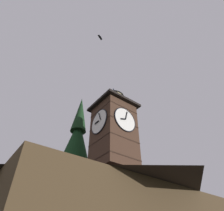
{
  "coord_description": "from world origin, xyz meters",
  "views": [
    {
      "loc": [
        11.03,
        11.13,
        1.62
      ],
      "look_at": [
        1.1,
        -1.97,
        14.6
      ],
      "focal_mm": 31.76,
      "sensor_mm": 36.0,
      "label": 1
    }
  ],
  "objects": [
    {
      "name": "pine_tree_behind",
      "position": [
        2.39,
        -6.64,
        7.22
      ],
      "size": [
        5.65,
        5.65,
        18.03
      ],
      "color": "#473323",
      "rests_on": "ground_plane"
    },
    {
      "name": "clock_tower",
      "position": [
        1.25,
        -1.51,
        11.36
      ],
      "size": [
        3.96,
        3.96,
        9.29
      ],
      "color": "#422B1E",
      "rests_on": "building_main"
    },
    {
      "name": "moon",
      "position": [
        -12.16,
        -33.58,
        16.75
      ],
      "size": [
        1.72,
        1.72,
        1.72
      ],
      "color": "silver"
    },
    {
      "name": "flying_bird_high",
      "position": [
        5.11,
        1.32,
        19.42
      ],
      "size": [
        0.65,
        0.41,
        0.15
      ],
      "color": "black"
    }
  ]
}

